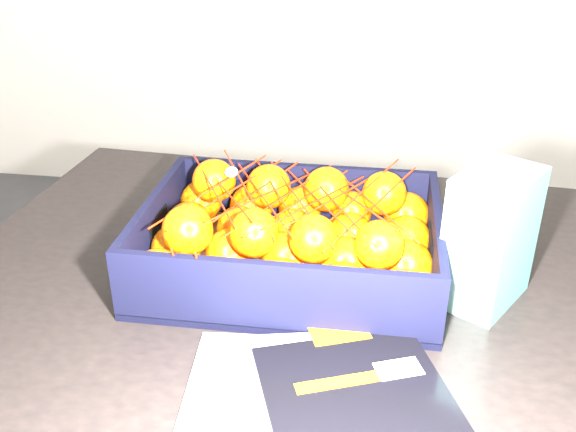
# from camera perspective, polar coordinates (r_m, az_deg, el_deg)

# --- Properties ---
(table) EXTENTS (1.25, 0.88, 0.75)m
(table) POSITION_cam_1_polar(r_m,az_deg,el_deg) (1.06, 4.15, -9.50)
(table) COLOR black
(table) RESTS_ON ground
(magazine_stack) EXTENTS (0.37, 0.36, 0.02)m
(magazine_stack) POSITION_cam_1_polar(r_m,az_deg,el_deg) (0.76, 1.96, -16.98)
(magazine_stack) COLOR beige
(magazine_stack) RESTS_ON table
(produce_crate) EXTENTS (0.44, 0.33, 0.11)m
(produce_crate) POSITION_cam_1_polar(r_m,az_deg,el_deg) (1.00, 0.25, -3.19)
(produce_crate) COLOR olive
(produce_crate) RESTS_ON table
(clementine_heap) EXTENTS (0.42, 0.31, 0.13)m
(clementine_heap) POSITION_cam_1_polar(r_m,az_deg,el_deg) (0.98, 0.32, -1.72)
(clementine_heap) COLOR #DE5804
(clementine_heap) RESTS_ON produce_crate
(mesh_net) EXTENTS (0.36, 0.29, 0.11)m
(mesh_net) POSITION_cam_1_polar(r_m,az_deg,el_deg) (0.95, -0.10, 1.35)
(mesh_net) COLOR red
(mesh_net) RESTS_ON clementine_heap
(retail_carton) EXTENTS (0.14, 0.16, 0.20)m
(retail_carton) POSITION_cam_1_polar(r_m,az_deg,el_deg) (0.94, 17.23, -1.85)
(retail_carton) COLOR silver
(retail_carton) RESTS_ON table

